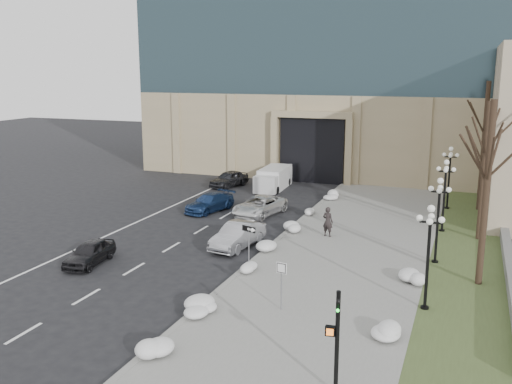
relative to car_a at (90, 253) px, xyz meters
The scene contains 31 objects.
ground 10.89m from the car_a, 32.53° to the right, with size 160.00×160.00×0.00m, color black.
sidewalk 15.07m from the car_a, 32.78° to the left, with size 9.00×40.00×0.12m, color gray.
curb 11.55m from the car_a, 44.97° to the left, with size 0.30×40.00×0.14m, color gray.
grass_strip 20.83m from the car_a, 23.05° to the left, with size 4.00×40.00×0.10m, color #3D4A25.
stone_wall 23.48m from the car_a, 25.63° to the left, with size 0.50×30.00×0.70m, color slate.
car_a is the anchor object (origin of this frame).
car_b 8.45m from the car_a, 41.22° to the left, with size 1.55×4.45×1.47m, color #96979D.
car_c 12.94m from the car_a, 85.44° to the left, with size 1.81×4.46×1.29m, color navy.
car_d 13.99m from the car_a, 69.48° to the left, with size 2.30×4.98×1.38m, color silver.
car_e 21.65m from the car_a, 93.16° to the left, with size 1.70×4.21×1.44m, color #2B2C30.
pedestrian 14.31m from the car_a, 40.64° to the left, with size 0.69×0.45×1.88m, color black.
box_truck 22.39m from the car_a, 82.86° to the left, with size 2.28×5.79×1.81m.
one_way_sign 8.92m from the car_a, 12.86° to the left, with size 0.89×0.45×2.44m.
keep_sign 11.89m from the car_a, 10.71° to the right, with size 0.48×0.13×2.26m.
traffic_signal 17.22m from the car_a, 26.99° to the right, with size 0.62×0.83×3.62m.
snow_clump_a 11.72m from the car_a, 43.63° to the right, with size 1.10×1.60×0.36m, color silver.
snow_clump_b 9.47m from the car_a, 24.05° to the right, with size 1.10×1.60×0.36m, color silver.
snow_clump_c 8.84m from the car_a, ahead, with size 1.10×1.60×0.36m, color silver.
snow_clump_d 10.08m from the car_a, 31.38° to the left, with size 1.10×1.60×0.36m, color silver.
snow_clump_e 12.98m from the car_a, 48.39° to the left, with size 1.10×1.60×0.36m, color silver.
snow_clump_f 16.55m from the car_a, 59.70° to the left, with size 1.10×1.60×0.36m, color silver.
snow_clump_g 21.27m from the car_a, 66.57° to the left, with size 1.10×1.60×0.36m, color silver.
snow_clump_h 16.85m from the car_a, 10.94° to the right, with size 1.10×1.60×0.36m, color silver.
snow_clump_i 17.10m from the car_a, 11.23° to the left, with size 1.10×1.60×0.36m, color silver.
lamppost_a 17.63m from the car_a, ahead, with size 1.18×1.18×4.76m.
lamppost_b 18.85m from the car_a, 20.86° to the left, with size 1.18×1.18×4.76m.
lamppost_c 22.00m from the car_a, 36.99° to the left, with size 1.18×1.18×4.76m.
lamppost_d 26.41m from the car_a, 48.38° to the left, with size 1.18×1.18×4.76m.
tree_near 20.76m from the car_a, 11.93° to the left, with size 3.20×3.20×9.00m.
tree_mid 23.62m from the car_a, 31.72° to the left, with size 3.20×3.20×8.50m.
tree_far 28.69m from the car_a, 45.71° to the left, with size 3.20×3.20×9.50m.
Camera 1 is at (9.69, -18.36, 10.37)m, focal length 40.00 mm.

